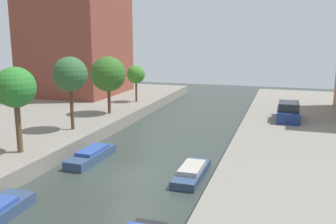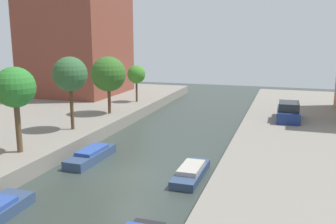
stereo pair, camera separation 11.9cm
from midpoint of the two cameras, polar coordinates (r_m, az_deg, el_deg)
ground_plane at (r=21.94m, az=-5.81°, el=-9.76°), size 84.00×84.00×0.00m
apartment_tower_far at (r=46.97m, az=-13.80°, el=14.30°), size 10.00×10.89×18.87m
street_tree_2 at (r=23.81m, az=-22.20°, el=3.39°), size 2.42×2.42×5.19m
street_tree_3 at (r=28.54m, az=-14.63°, el=5.57°), size 2.57×2.57×5.47m
street_tree_4 at (r=33.95m, az=-8.99°, el=5.73°), size 3.14×3.14×5.16m
street_tree_5 at (r=39.86m, az=-4.77°, el=5.72°), size 1.92×1.92×3.89m
parked_car at (r=32.87m, az=18.03°, el=-0.05°), size 1.86×4.42×1.56m
moored_boat_left_3 at (r=24.82m, az=-11.54°, el=-6.53°), size 1.47×4.51×0.79m
moored_boat_right_3 at (r=21.66m, az=3.71°, el=-9.17°), size 1.35×4.35×0.70m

